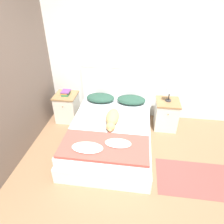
% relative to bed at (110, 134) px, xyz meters
% --- Properties ---
extents(ground_plane, '(16.00, 16.00, 0.00)m').
position_rel_bed_xyz_m(ground_plane, '(0.12, -1.07, -0.22)').
color(ground_plane, '#896647').
extents(wall_back, '(9.00, 0.06, 2.55)m').
position_rel_bed_xyz_m(wall_back, '(0.12, 1.06, 1.06)').
color(wall_back, white).
rests_on(wall_back, ground_plane).
extents(wall_side_left, '(0.06, 3.10, 2.55)m').
position_rel_bed_xyz_m(wall_side_left, '(-1.41, -0.02, 1.06)').
color(wall_side_left, '#706056').
rests_on(wall_side_left, ground_plane).
extents(bed, '(1.37, 1.93, 0.44)m').
position_rel_bed_xyz_m(bed, '(0.00, 0.00, 0.00)').
color(bed, white).
rests_on(bed, ground_plane).
extents(headboard, '(1.45, 0.06, 1.10)m').
position_rel_bed_xyz_m(headboard, '(-0.00, 0.99, 0.35)').
color(headboard, white).
rests_on(headboard, ground_plane).
extents(nightstand_left, '(0.44, 0.46, 0.57)m').
position_rel_bed_xyz_m(nightstand_left, '(-1.00, 0.66, 0.07)').
color(nightstand_left, silver).
rests_on(nightstand_left, ground_plane).
extents(nightstand_right, '(0.44, 0.46, 0.57)m').
position_rel_bed_xyz_m(nightstand_right, '(1.00, 0.66, 0.07)').
color(nightstand_right, silver).
rests_on(nightstand_right, ground_plane).
extents(pillow_left, '(0.56, 0.36, 0.14)m').
position_rel_bed_xyz_m(pillow_left, '(-0.31, 0.74, 0.30)').
color(pillow_left, '#284C3D').
rests_on(pillow_left, bed).
extents(pillow_right, '(0.56, 0.36, 0.14)m').
position_rel_bed_xyz_m(pillow_right, '(0.31, 0.74, 0.30)').
color(pillow_right, '#284C3D').
rests_on(pillow_right, bed).
extents(quilt, '(1.27, 0.60, 0.08)m').
position_rel_bed_xyz_m(quilt, '(-0.01, -0.62, 0.25)').
color(quilt, '#BC4C42').
rests_on(quilt, bed).
extents(dog, '(0.22, 0.65, 0.19)m').
position_rel_bed_xyz_m(dog, '(0.03, 0.02, 0.32)').
color(dog, tan).
rests_on(dog, bed).
extents(book_stack, '(0.17, 0.24, 0.08)m').
position_rel_bed_xyz_m(book_stack, '(-0.99, 0.68, 0.39)').
color(book_stack, '#337547').
rests_on(book_stack, nightstand_left).
extents(table_lamp, '(0.17, 0.17, 0.35)m').
position_rel_bed_xyz_m(table_lamp, '(1.00, 0.68, 0.61)').
color(table_lamp, '#2D2D33').
rests_on(table_lamp, nightstand_right).
extents(rug, '(1.16, 0.68, 0.00)m').
position_rel_bed_xyz_m(rug, '(1.37, -0.61, -0.22)').
color(rug, '#93423D').
rests_on(rug, ground_plane).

